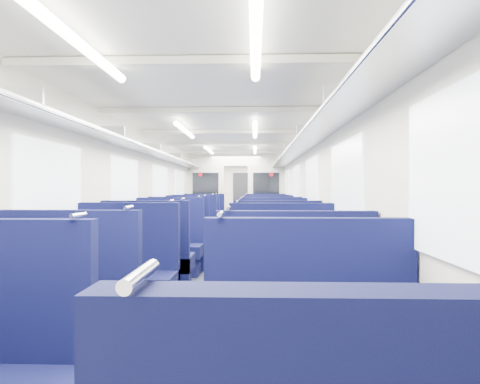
{
  "coord_description": "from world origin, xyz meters",
  "views": [
    {
      "loc": [
        0.54,
        -9.15,
        1.36
      ],
      "look_at": [
        0.15,
        2.41,
        1.25
      ],
      "focal_mm": 31.77,
      "sensor_mm": 36.0,
      "label": 1
    }
  ],
  "objects": [
    {
      "name": "dado_left",
      "position": [
        -1.39,
        0.0,
        0.35
      ],
      "size": [
        0.03,
        17.9,
        0.7
      ],
      "primitive_type": "cube",
      "color": "black",
      "rests_on": "floor"
    },
    {
      "name": "seat_7",
      "position": [
        0.83,
        -4.85,
        0.38
      ],
      "size": [
        1.11,
        0.61,
        1.24
      ],
      "color": "#0C103C",
      "rests_on": "floor"
    },
    {
      "name": "wall_right",
      "position": [
        1.4,
        0.0,
        1.18
      ],
      "size": [
        0.02,
        18.0,
        2.35
      ],
      "primitive_type": "cube",
      "color": "silver",
      "rests_on": "floor"
    },
    {
      "name": "seat_12",
      "position": [
        -0.83,
        -1.37,
        0.38
      ],
      "size": [
        1.11,
        0.61,
        1.24
      ],
      "color": "#0C103C",
      "rests_on": "floor"
    },
    {
      "name": "wall_left",
      "position": [
        -1.4,
        0.0,
        1.18
      ],
      "size": [
        0.02,
        18.0,
        2.35
      ],
      "primitive_type": "cube",
      "color": "silver",
      "rests_on": "floor"
    },
    {
      "name": "seat_17",
      "position": [
        0.83,
        0.92,
        0.38
      ],
      "size": [
        1.11,
        0.61,
        1.24
      ],
      "color": "#0C103C",
      "rests_on": "floor"
    },
    {
      "name": "seat_19",
      "position": [
        0.83,
        1.98,
        0.38
      ],
      "size": [
        1.11,
        0.61,
        1.24
      ],
      "color": "#0C103C",
      "rests_on": "floor"
    },
    {
      "name": "seat_18",
      "position": [
        -0.83,
        2.12,
        0.38
      ],
      "size": [
        1.11,
        0.61,
        1.24
      ],
      "color": "#0C103C",
      "rests_on": "floor"
    },
    {
      "name": "seat_4",
      "position": [
        -0.83,
        -5.99,
        0.38
      ],
      "size": [
        1.11,
        0.61,
        1.24
      ],
      "color": "#0C103C",
      "rests_on": "floor"
    },
    {
      "name": "luggage_rack_left",
      "position": [
        -1.21,
        0.0,
        1.97
      ],
      "size": [
        0.36,
        17.4,
        0.18
      ],
      "color": "#B2B5BA",
      "rests_on": "wall_left"
    },
    {
      "name": "windows",
      "position": [
        0.0,
        -0.46,
        1.42
      ],
      "size": [
        2.78,
        15.6,
        0.75
      ],
      "color": "white",
      "rests_on": "wall_left"
    },
    {
      "name": "end_door",
      "position": [
        0.0,
        8.94,
        1.0
      ],
      "size": [
        0.75,
        0.06,
        2.0
      ],
      "primitive_type": "cube",
      "color": "black",
      "rests_on": "floor"
    },
    {
      "name": "bulkhead",
      "position": [
        -0.0,
        3.12,
        1.23
      ],
      "size": [
        2.8,
        0.1,
        2.35
      ],
      "color": "silver",
      "rests_on": "floor"
    },
    {
      "name": "ceiling_fittings",
      "position": [
        0.0,
        -0.26,
        2.29
      ],
      "size": [
        2.7,
        16.06,
        0.11
      ],
      "color": "silver",
      "rests_on": "ceiling"
    },
    {
      "name": "seat_9",
      "position": [
        0.83,
        -3.62,
        0.38
      ],
      "size": [
        1.11,
        0.61,
        1.24
      ],
      "color": "#0C103C",
      "rests_on": "floor"
    },
    {
      "name": "ceiling",
      "position": [
        0.0,
        0.0,
        2.35
      ],
      "size": [
        2.8,
        18.0,
        0.01
      ],
      "primitive_type": "cube",
      "color": "white",
      "rests_on": "wall_left"
    },
    {
      "name": "floor",
      "position": [
        0.0,
        0.0,
        0.0
      ],
      "size": [
        2.8,
        18.0,
        0.01
      ],
      "primitive_type": "cube",
      "color": "black",
      "rests_on": "ground"
    },
    {
      "name": "luggage_rack_right",
      "position": [
        1.21,
        0.0,
        1.97
      ],
      "size": [
        0.36,
        17.4,
        0.18
      ],
      "color": "#B2B5BA",
      "rests_on": "wall_right"
    },
    {
      "name": "seat_13",
      "position": [
        0.83,
        -1.44,
        0.38
      ],
      "size": [
        1.11,
        0.61,
        1.24
      ],
      "color": "#0C103C",
      "rests_on": "floor"
    },
    {
      "name": "seat_16",
      "position": [
        -0.83,
        0.91,
        0.38
      ],
      "size": [
        1.11,
        0.61,
        1.24
      ],
      "color": "#0C103C",
      "rests_on": "floor"
    },
    {
      "name": "seat_8",
      "position": [
        -0.83,
        -3.71,
        0.38
      ],
      "size": [
        1.11,
        0.61,
        1.24
      ],
      "color": "#0C103C",
      "rests_on": "floor"
    },
    {
      "name": "seat_14",
      "position": [
        -0.83,
        -0.21,
        0.38
      ],
      "size": [
        1.11,
        0.61,
        1.24
      ],
      "color": "#0C103C",
      "rests_on": "floor"
    },
    {
      "name": "wall_far",
      "position": [
        0.0,
        9.0,
        1.18
      ],
      "size": [
        2.8,
        0.02,
        2.35
      ],
      "primitive_type": "cube",
      "color": "silver",
      "rests_on": "floor"
    },
    {
      "name": "dado_right",
      "position": [
        1.39,
        0.0,
        0.35
      ],
      "size": [
        0.03,
        17.9,
        0.7
      ],
      "primitive_type": "cube",
      "color": "black",
      "rests_on": "floor"
    },
    {
      "name": "seat_5",
      "position": [
        0.83,
        -6.04,
        0.38
      ],
      "size": [
        1.11,
        0.61,
        1.24
      ],
      "color": "#0C103C",
      "rests_on": "floor"
    },
    {
      "name": "seat_10",
      "position": [
        -0.83,
        -2.48,
        0.38
      ],
      "size": [
        1.11,
        0.61,
        1.24
      ],
      "color": "#0C103C",
      "rests_on": "floor"
    },
    {
      "name": "seat_6",
      "position": [
        -0.83,
        -4.74,
        0.38
      ],
      "size": [
        1.11,
        0.61,
        1.24
      ],
      "color": "#0C103C",
      "rests_on": "floor"
    },
    {
      "name": "seat_15",
      "position": [
        0.83,
        -0.29,
        0.38
      ],
      "size": [
        1.11,
        0.61,
        1.24
      ],
      "color": "#0C103C",
      "rests_on": "floor"
    },
    {
      "name": "seat_11",
      "position": [
        0.83,
        -2.6,
        0.38
      ],
      "size": [
        1.11,
        0.61,
        1.24
      ],
      "color": "#0C103C",
      "rests_on": "floor"
    }
  ]
}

